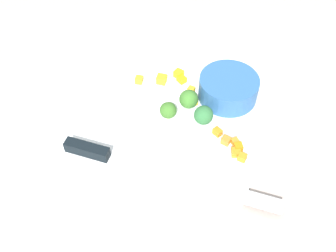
% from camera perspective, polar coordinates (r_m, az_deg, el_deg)
% --- Properties ---
extents(ground_plane, '(4.00, 4.00, 0.00)m').
position_cam_1_polar(ground_plane, '(0.72, 0.00, -1.13)').
color(ground_plane, '#A19289').
extents(cutting_board, '(0.52, 0.33, 0.01)m').
position_cam_1_polar(cutting_board, '(0.71, 0.00, -0.83)').
color(cutting_board, white).
rests_on(cutting_board, ground_plane).
extents(prep_bowl, '(0.11, 0.11, 0.04)m').
position_cam_1_polar(prep_bowl, '(0.76, 8.48, 5.30)').
color(prep_bowl, '#2B5992').
rests_on(prep_bowl, cutting_board).
extents(chef_knife, '(0.06, 0.36, 0.02)m').
position_cam_1_polar(chef_knife, '(0.66, -5.43, -5.11)').
color(chef_knife, silver).
rests_on(chef_knife, cutting_board).
extents(carrot_dice_0, '(0.02, 0.02, 0.01)m').
position_cam_1_polar(carrot_dice_0, '(0.70, 6.97, -0.84)').
color(carrot_dice_0, orange).
rests_on(carrot_dice_0, cutting_board).
extents(carrot_dice_1, '(0.01, 0.02, 0.01)m').
position_cam_1_polar(carrot_dice_1, '(0.69, 8.15, -2.03)').
color(carrot_dice_1, orange).
rests_on(carrot_dice_1, cutting_board).
extents(carrot_dice_2, '(0.02, 0.02, 0.01)m').
position_cam_1_polar(carrot_dice_2, '(0.68, 9.47, -3.78)').
color(carrot_dice_2, orange).
rests_on(carrot_dice_2, cutting_board).
extents(carrot_dice_3, '(0.01, 0.01, 0.01)m').
position_cam_1_polar(carrot_dice_3, '(0.68, 10.39, -4.35)').
color(carrot_dice_3, orange).
rests_on(carrot_dice_3, cutting_board).
extents(carrot_dice_4, '(0.02, 0.02, 0.01)m').
position_cam_1_polar(carrot_dice_4, '(0.69, 9.83, -2.93)').
color(carrot_dice_4, orange).
rests_on(carrot_dice_4, cutting_board).
extents(carrot_dice_5, '(0.02, 0.02, 0.01)m').
position_cam_1_polar(carrot_dice_5, '(0.70, 9.41, -2.20)').
color(carrot_dice_5, orange).
rests_on(carrot_dice_5, cutting_board).
extents(pepper_dice_0, '(0.02, 0.02, 0.02)m').
position_cam_1_polar(pepper_dice_0, '(0.79, -0.92, 6.58)').
color(pepper_dice_0, yellow).
rests_on(pepper_dice_0, cutting_board).
extents(pepper_dice_1, '(0.02, 0.02, 0.01)m').
position_cam_1_polar(pepper_dice_1, '(0.80, 1.50, 7.35)').
color(pepper_dice_1, yellow).
rests_on(pepper_dice_1, cutting_board).
extents(pepper_dice_2, '(0.02, 0.02, 0.01)m').
position_cam_1_polar(pepper_dice_2, '(0.75, 3.54, 3.61)').
color(pepper_dice_2, yellow).
rests_on(pepper_dice_2, cutting_board).
extents(pepper_dice_3, '(0.02, 0.02, 0.01)m').
position_cam_1_polar(pepper_dice_3, '(0.79, -4.09, 6.49)').
color(pepper_dice_3, yellow).
rests_on(pepper_dice_3, cutting_board).
extents(pepper_dice_4, '(0.01, 0.01, 0.01)m').
position_cam_1_polar(pepper_dice_4, '(0.77, 3.06, 5.16)').
color(pepper_dice_4, yellow).
rests_on(pepper_dice_4, cutting_board).
extents(pepper_dice_5, '(0.02, 0.02, 0.01)m').
position_cam_1_polar(pepper_dice_5, '(0.79, 1.92, 6.59)').
color(pepper_dice_5, yellow).
rests_on(pepper_dice_5, cutting_board).
extents(broccoli_floret_0, '(0.03, 0.03, 0.04)m').
position_cam_1_polar(broccoli_floret_0, '(0.71, 5.01, 1.51)').
color(broccoli_floret_0, '#89C364').
rests_on(broccoli_floret_0, cutting_board).
extents(broccoli_floret_1, '(0.03, 0.03, 0.03)m').
position_cam_1_polar(broccoli_floret_1, '(0.72, 0.02, 2.20)').
color(broccoli_floret_1, '#93C356').
rests_on(broccoli_floret_1, cutting_board).
extents(broccoli_floret_2, '(0.03, 0.03, 0.04)m').
position_cam_1_polar(broccoli_floret_2, '(0.74, 2.93, 3.78)').
color(broccoli_floret_2, '#88C15C').
rests_on(broccoli_floret_2, cutting_board).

